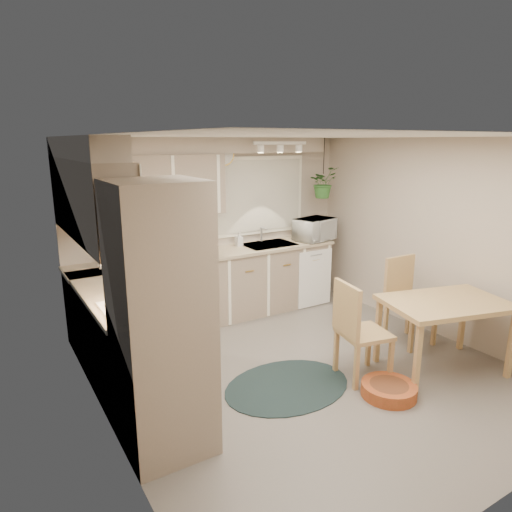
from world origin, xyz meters
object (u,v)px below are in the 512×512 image
object	(u,v)px
dining_table	(442,335)
chair_left	(364,330)
braided_rug	(287,386)
microwave	(315,227)
chair_back	(412,302)
pet_bed	(389,390)

from	to	relation	value
dining_table	chair_left	bearing A→B (deg)	159.10
braided_rug	microwave	distance (m)	2.80
dining_table	chair_back	bearing A→B (deg)	68.08
pet_bed	chair_back	bearing A→B (deg)	32.70
dining_table	braided_rug	distance (m)	1.72
chair_left	chair_back	size ratio (longest dim) A/B	1.00
dining_table	braided_rug	size ratio (longest dim) A/B	0.93
dining_table	pet_bed	size ratio (longest dim) A/B	2.34
chair_left	dining_table	bearing A→B (deg)	80.86
microwave	chair_back	bearing A→B (deg)	-102.47
pet_bed	braided_rug	bearing A→B (deg)	138.31
chair_back	dining_table	bearing A→B (deg)	69.25
braided_rug	pet_bed	bearing A→B (deg)	-41.69
chair_back	microwave	distance (m)	1.89
pet_bed	microwave	xyz separation A→B (m)	(1.05, 2.49, 1.08)
chair_back	pet_bed	xyz separation A→B (m)	(-1.11, -0.71, -0.45)
dining_table	chair_left	xyz separation A→B (m)	(-0.82, 0.31, 0.13)
braided_rug	dining_table	bearing A→B (deg)	-19.31
braided_rug	microwave	xyz separation A→B (m)	(1.78, 1.85, 1.13)
dining_table	pet_bed	world-z (taller)	dining_table
chair_left	chair_back	bearing A→B (deg)	118.00
braided_rug	chair_back	bearing A→B (deg)	2.17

